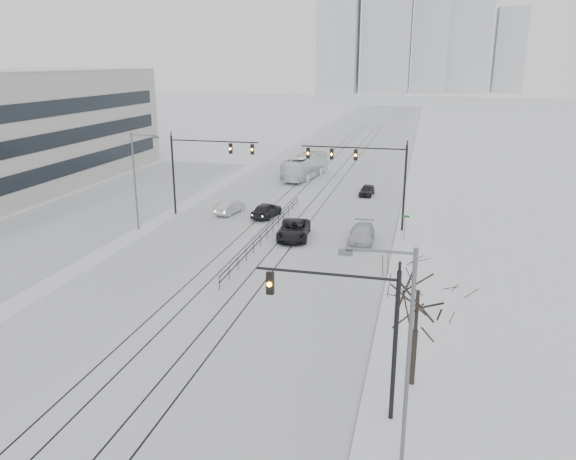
# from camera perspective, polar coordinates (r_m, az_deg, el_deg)

# --- Properties ---
(road) EXTENTS (22.00, 260.00, 0.02)m
(road) POSITION_cam_1_polar(r_m,az_deg,el_deg) (78.11, 3.90, 5.61)
(road) COLOR silver
(road) RESTS_ON ground
(sidewalk_east) EXTENTS (5.00, 260.00, 0.16)m
(sidewalk_east) POSITION_cam_1_polar(r_m,az_deg,el_deg) (77.00, 13.88, 5.05)
(sidewalk_east) COLOR silver
(sidewalk_east) RESTS_ON ground
(curb) EXTENTS (0.10, 260.00, 0.12)m
(curb) POSITION_cam_1_polar(r_m,az_deg,el_deg) (77.02, 12.05, 5.16)
(curb) COLOR gray
(curb) RESTS_ON ground
(parking_strip) EXTENTS (14.00, 60.00, 0.03)m
(parking_strip) POSITION_cam_1_polar(r_m,az_deg,el_deg) (62.22, -18.85, 1.85)
(parking_strip) COLOR silver
(parking_strip) RESTS_ON ground
(tram_rails) EXTENTS (5.30, 180.00, 0.01)m
(tram_rails) POSITION_cam_1_polar(r_m,az_deg,el_deg) (58.99, 0.51, 1.98)
(tram_rails) COLOR black
(tram_rails) RESTS_ON ground
(skyline) EXTENTS (96.00, 48.00, 72.00)m
(skyline) POSITION_cam_1_polar(r_m,az_deg,el_deg) (289.68, 12.90, 19.45)
(skyline) COLOR #A9B0BA
(skyline) RESTS_ON ground
(traffic_mast_near) EXTENTS (6.10, 0.37, 7.00)m
(traffic_mast_near) POSITION_cam_1_polar(r_m,az_deg,el_deg) (24.05, 7.05, -9.27)
(traffic_mast_near) COLOR black
(traffic_mast_near) RESTS_ON ground
(traffic_mast_ne) EXTENTS (9.60, 0.37, 8.00)m
(traffic_mast_ne) POSITION_cam_1_polar(r_m,az_deg,el_deg) (51.60, 8.13, 6.20)
(traffic_mast_ne) COLOR black
(traffic_mast_ne) RESTS_ON ground
(traffic_mast_nw) EXTENTS (9.10, 0.37, 8.00)m
(traffic_mast_nw) POSITION_cam_1_polar(r_m,az_deg,el_deg) (56.66, -8.90, 6.91)
(traffic_mast_nw) COLOR black
(traffic_mast_nw) RESTS_ON ground
(street_light_east) EXTENTS (2.73, 0.25, 9.00)m
(street_light_east) POSITION_cam_1_polar(r_m,az_deg,el_deg) (20.98, 11.39, -11.61)
(street_light_east) COLOR #595B60
(street_light_east) RESTS_ON ground
(street_light_west) EXTENTS (2.73, 0.25, 9.00)m
(street_light_west) POSITION_cam_1_polar(r_m,az_deg,el_deg) (52.99, -15.06, 5.46)
(street_light_west) COLOR #595B60
(street_light_west) RESTS_ON ground
(bare_tree) EXTENTS (4.40, 4.40, 6.10)m
(bare_tree) POSITION_cam_1_polar(r_m,az_deg,el_deg) (26.71, 13.02, -7.03)
(bare_tree) COLOR black
(bare_tree) RESTS_ON ground
(median_fence) EXTENTS (0.06, 24.00, 1.00)m
(median_fence) POSITION_cam_1_polar(r_m,az_deg,el_deg) (49.54, -2.15, -0.32)
(median_fence) COLOR black
(median_fence) RESTS_ON ground
(street_sign) EXTENTS (0.70, 0.06, 2.40)m
(street_sign) POSITION_cam_1_polar(r_m,az_deg,el_deg) (49.41, 11.77, 0.59)
(street_sign) COLOR #595B60
(street_sign) RESTS_ON ground
(sedan_sb_inner) EXTENTS (2.46, 4.66, 1.51)m
(sedan_sb_inner) POSITION_cam_1_polar(r_m,az_deg,el_deg) (56.36, -2.20, 2.04)
(sedan_sb_inner) COLOR black
(sedan_sb_inner) RESTS_ON ground
(sedan_sb_outer) EXTENTS (2.23, 4.46, 1.40)m
(sedan_sb_outer) POSITION_cam_1_polar(r_m,az_deg,el_deg) (58.04, -5.92, 2.34)
(sedan_sb_outer) COLOR #B3B7BB
(sedan_sb_outer) RESTS_ON ground
(sedan_nb_front) EXTENTS (3.23, 5.91, 1.57)m
(sedan_nb_front) POSITION_cam_1_polar(r_m,az_deg,el_deg) (49.59, 0.59, 0.02)
(sedan_nb_front) COLOR black
(sedan_nb_front) RESTS_ON ground
(sedan_nb_right) EXTENTS (2.18, 5.11, 1.47)m
(sedan_nb_right) POSITION_cam_1_polar(r_m,az_deg,el_deg) (48.91, 7.50, -0.43)
(sedan_nb_right) COLOR #B7BAC0
(sedan_nb_right) RESTS_ON ground
(sedan_nb_far) EXTENTS (1.71, 3.72, 1.24)m
(sedan_nb_far) POSITION_cam_1_polar(r_m,az_deg,el_deg) (66.33, 8.01, 4.01)
(sedan_nb_far) COLOR black
(sedan_nb_far) RESTS_ON ground
(box_truck) EXTENTS (4.33, 11.26, 3.06)m
(box_truck) POSITION_cam_1_polar(r_m,az_deg,el_deg) (75.60, 1.75, 6.44)
(box_truck) COLOR white
(box_truck) RESTS_ON ground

